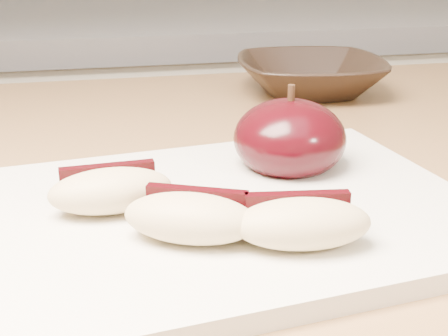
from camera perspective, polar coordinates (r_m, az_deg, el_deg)
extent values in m
cube|color=silver|center=(1.32, -11.33, -7.70)|extent=(2.40, 0.60, 0.90)
cube|color=slate|center=(1.18, -12.98, 12.86)|extent=(2.40, 0.62, 0.04)
cube|color=olive|center=(0.50, -12.30, -2.32)|extent=(1.64, 0.64, 0.04)
cube|color=silver|center=(0.40, 0.00, -4.23)|extent=(0.34, 0.27, 0.01)
ellipsoid|color=black|center=(0.46, 6.01, 2.69)|extent=(0.09, 0.09, 0.06)
cylinder|color=black|center=(0.45, 6.17, 6.81)|extent=(0.01, 0.01, 0.01)
ellipsoid|color=tan|center=(0.39, -10.31, -2.07)|extent=(0.08, 0.04, 0.03)
cube|color=black|center=(0.40, -10.54, -1.36)|extent=(0.06, 0.01, 0.03)
ellipsoid|color=tan|center=(0.35, -3.12, -4.61)|extent=(0.08, 0.06, 0.03)
cube|color=black|center=(0.36, -2.46, -3.70)|extent=(0.06, 0.03, 0.03)
ellipsoid|color=tan|center=(0.34, 7.19, -5.07)|extent=(0.08, 0.05, 0.03)
cube|color=black|center=(0.36, 6.68, -4.12)|extent=(0.06, 0.01, 0.03)
imported|color=black|center=(0.72, 7.89, 8.36)|extent=(0.18, 0.18, 0.04)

